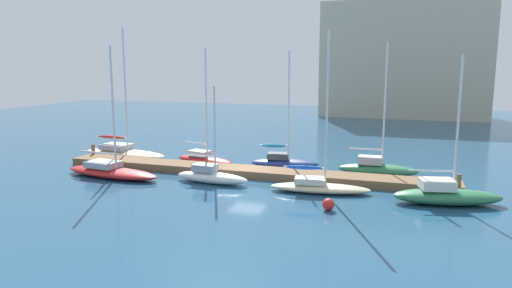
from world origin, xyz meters
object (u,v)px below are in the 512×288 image
object	(u,v)px
sailboat_7	(446,194)
mooring_buoy_red	(328,204)
sailboat_0	(123,152)
harbor_building_distant	(403,60)
sailboat_5	(318,185)
sailboat_3	(211,176)
sailboat_6	(377,168)
sailboat_2	(204,158)
sailboat_1	(111,171)
sailboat_4	(284,161)

from	to	relation	value
sailboat_7	mooring_buoy_red	bearing A→B (deg)	-165.47
sailboat_0	harbor_building_distant	bearing A→B (deg)	66.73
sailboat_5	sailboat_7	distance (m)	7.48
sailboat_3	mooring_buoy_red	xyz separation A→B (m)	(8.63, -3.52, -0.17)
sailboat_7	sailboat_5	bearing A→B (deg)	165.32
mooring_buoy_red	sailboat_5	bearing A→B (deg)	109.69
sailboat_0	sailboat_6	world-z (taller)	sailboat_0
sailboat_0	sailboat_2	world-z (taller)	sailboat_0
sailboat_7	harbor_building_distant	distance (m)	48.75
sailboat_6	mooring_buoy_red	size ratio (longest dim) A/B	14.05
harbor_building_distant	sailboat_1	bearing A→B (deg)	-111.05
sailboat_6	sailboat_7	bearing A→B (deg)	-57.16
sailboat_5	mooring_buoy_red	distance (m)	3.69
sailboat_5	mooring_buoy_red	bearing A→B (deg)	-77.70
sailboat_2	sailboat_3	world-z (taller)	sailboat_2
sailboat_1	sailboat_0	bearing A→B (deg)	123.90
sailboat_2	harbor_building_distant	world-z (taller)	harbor_building_distant
sailboat_0	harbor_building_distant	size ratio (longest dim) A/B	0.45
sailboat_5	harbor_building_distant	distance (m)	48.61
sailboat_1	mooring_buoy_red	xyz separation A→B (m)	(16.17, -2.85, -0.12)
sailboat_4	sailboat_5	distance (m)	7.44
sailboat_0	sailboat_6	distance (m)	21.42
sailboat_2	sailboat_5	bearing A→B (deg)	-14.57
sailboat_1	sailboat_5	size ratio (longest dim) A/B	0.93
sailboat_2	sailboat_3	bearing A→B (deg)	-47.18
sailboat_5	harbor_building_distant	world-z (taller)	harbor_building_distant
sailboat_1	sailboat_4	bearing A→B (deg)	38.67
sailboat_0	sailboat_4	xyz separation A→B (m)	(14.30, 0.49, 0.03)
sailboat_7	sailboat_4	bearing A→B (deg)	137.08
sailboat_7	harbor_building_distant	xyz separation A→B (m)	(-3.79, 47.92, 8.12)
sailboat_1	sailboat_7	world-z (taller)	sailboat_1
sailboat_2	sailboat_6	world-z (taller)	sailboat_6
sailboat_2	sailboat_3	xyz separation A→B (m)	(3.12, -5.60, 0.02)
sailboat_6	sailboat_1	bearing A→B (deg)	-162.65
sailboat_1	mooring_buoy_red	bearing A→B (deg)	-3.60
sailboat_0	sailboat_7	size ratio (longest dim) A/B	1.29
sailboat_2	sailboat_4	world-z (taller)	sailboat_2
sailboat_0	sailboat_2	xyz separation A→B (m)	(7.77, -0.17, -0.02)
sailboat_5	sailboat_7	size ratio (longest dim) A/B	1.17
sailboat_3	sailboat_5	world-z (taller)	sailboat_5
sailboat_5	sailboat_6	distance (m)	6.73
sailboat_1	sailboat_4	size ratio (longest dim) A/B	1.03
sailboat_0	sailboat_4	size ratio (longest dim) A/B	1.23
sailboat_0	sailboat_6	size ratio (longest dim) A/B	1.15
sailboat_0	sailboat_2	distance (m)	7.77
sailboat_0	mooring_buoy_red	size ratio (longest dim) A/B	16.19
sailboat_6	mooring_buoy_red	bearing A→B (deg)	-104.03
sailboat_0	sailboat_6	bearing A→B (deg)	4.72
sailboat_3	sailboat_6	bearing A→B (deg)	33.42
sailboat_3	sailboat_4	xyz separation A→B (m)	(3.41, 6.25, 0.03)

